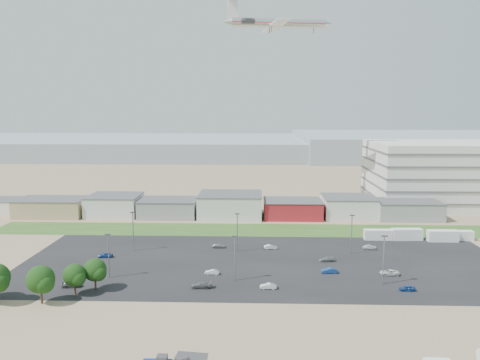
{
  "coord_description": "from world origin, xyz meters",
  "views": [
    {
      "loc": [
        2.75,
        -92.13,
        37.51
      ],
      "look_at": [
        -0.98,
        22.0,
        20.45
      ],
      "focal_mm": 35.0,
      "sensor_mm": 36.0,
      "label": 1
    }
  ],
  "objects_px": {
    "parked_car_3": "(201,285)",
    "parked_car_0": "(389,272)",
    "parked_car_1": "(329,270)",
    "parked_car_13": "(268,286)",
    "parked_car_10": "(72,284)",
    "parked_car_2": "(407,288)",
    "parked_car_8": "(370,247)",
    "parked_car_11": "(271,247)",
    "parked_car_5": "(105,255)",
    "box_trailer_a": "(378,235)",
    "parked_car_6": "(219,246)",
    "parked_car_12": "(326,259)",
    "airliner": "(278,23)",
    "parked_car_4": "(212,272)"
  },
  "relations": [
    {
      "from": "parked_car_10",
      "to": "parked_car_13",
      "type": "relative_size",
      "value": 1.21
    },
    {
      "from": "parked_car_3",
      "to": "parked_car_0",
      "type": "bearing_deg",
      "value": 100.26
    },
    {
      "from": "box_trailer_a",
      "to": "parked_car_8",
      "type": "distance_m",
      "value": 10.67
    },
    {
      "from": "box_trailer_a",
      "to": "parked_car_4",
      "type": "height_order",
      "value": "box_trailer_a"
    },
    {
      "from": "parked_car_1",
      "to": "parked_car_2",
      "type": "distance_m",
      "value": 17.88
    },
    {
      "from": "parked_car_12",
      "to": "parked_car_3",
      "type": "bearing_deg",
      "value": -63.16
    },
    {
      "from": "parked_car_2",
      "to": "parked_car_3",
      "type": "distance_m",
      "value": 43.44
    },
    {
      "from": "box_trailer_a",
      "to": "parked_car_8",
      "type": "height_order",
      "value": "box_trailer_a"
    },
    {
      "from": "parked_car_11",
      "to": "parked_car_12",
      "type": "xyz_separation_m",
      "value": [
        13.68,
        -10.12,
        -0.03
      ]
    },
    {
      "from": "parked_car_13",
      "to": "parked_car_3",
      "type": "bearing_deg",
      "value": -90.02
    },
    {
      "from": "parked_car_11",
      "to": "parked_car_8",
      "type": "bearing_deg",
      "value": -94.96
    },
    {
      "from": "parked_car_3",
      "to": "parked_car_10",
      "type": "distance_m",
      "value": 27.74
    },
    {
      "from": "parked_car_2",
      "to": "parked_car_6",
      "type": "bearing_deg",
      "value": -124.34
    },
    {
      "from": "parked_car_4",
      "to": "parked_car_5",
      "type": "bearing_deg",
      "value": -107.74
    },
    {
      "from": "airliner",
      "to": "parked_car_6",
      "type": "bearing_deg",
      "value": -116.77
    },
    {
      "from": "parked_car_11",
      "to": "parked_car_6",
      "type": "bearing_deg",
      "value": 80.22
    },
    {
      "from": "parked_car_10",
      "to": "parked_car_11",
      "type": "relative_size",
      "value": 1.2
    },
    {
      "from": "parked_car_0",
      "to": "parked_car_10",
      "type": "bearing_deg",
      "value": -80.74
    },
    {
      "from": "parked_car_2",
      "to": "parked_car_4",
      "type": "xyz_separation_m",
      "value": [
        -41.86,
        8.55,
        -0.02
      ]
    },
    {
      "from": "parked_car_1",
      "to": "parked_car_13",
      "type": "relative_size",
      "value": 1.07
    },
    {
      "from": "parked_car_4",
      "to": "parked_car_8",
      "type": "relative_size",
      "value": 0.91
    },
    {
      "from": "parked_car_3",
      "to": "parked_car_8",
      "type": "relative_size",
      "value": 1.25
    },
    {
      "from": "parked_car_6",
      "to": "parked_car_10",
      "type": "xyz_separation_m",
      "value": [
        -29.23,
        -29.91,
        0.06
      ]
    },
    {
      "from": "parked_car_2",
      "to": "parked_car_1",
      "type": "bearing_deg",
      "value": -124.14
    },
    {
      "from": "parked_car_5",
      "to": "parked_car_12",
      "type": "relative_size",
      "value": 0.95
    },
    {
      "from": "box_trailer_a",
      "to": "parked_car_10",
      "type": "relative_size",
      "value": 1.85
    },
    {
      "from": "parked_car_1",
      "to": "parked_car_11",
      "type": "relative_size",
      "value": 1.06
    },
    {
      "from": "parked_car_3",
      "to": "parked_car_12",
      "type": "distance_m",
      "value": 34.83
    },
    {
      "from": "parked_car_1",
      "to": "parked_car_2",
      "type": "height_order",
      "value": "parked_car_1"
    },
    {
      "from": "parked_car_1",
      "to": "parked_car_11",
      "type": "height_order",
      "value": "parked_car_1"
    },
    {
      "from": "parked_car_4",
      "to": "parked_car_5",
      "type": "height_order",
      "value": "parked_car_5"
    },
    {
      "from": "airliner",
      "to": "parked_car_8",
      "type": "relative_size",
      "value": 11.88
    },
    {
      "from": "airliner",
      "to": "parked_car_1",
      "type": "xyz_separation_m",
      "value": [
        8.98,
        -77.67,
        -69.38
      ]
    },
    {
      "from": "box_trailer_a",
      "to": "parked_car_11",
      "type": "xyz_separation_m",
      "value": [
        -31.7,
        -10.47,
        -0.9
      ]
    },
    {
      "from": "box_trailer_a",
      "to": "parked_car_12",
      "type": "height_order",
      "value": "box_trailer_a"
    },
    {
      "from": "parked_car_11",
      "to": "parked_car_1",
      "type": "bearing_deg",
      "value": -151.92
    },
    {
      "from": "parked_car_4",
      "to": "parked_car_0",
      "type": "bearing_deg",
      "value": 95.59
    },
    {
      "from": "parked_car_3",
      "to": "parked_car_5",
      "type": "xyz_separation_m",
      "value": [
        -27.03,
        20.0,
        -0.04
      ]
    },
    {
      "from": "parked_car_8",
      "to": "parked_car_11",
      "type": "relative_size",
      "value": 1.02
    },
    {
      "from": "airliner",
      "to": "parked_car_3",
      "type": "xyz_separation_m",
      "value": [
        -19.82,
        -87.75,
        -69.34
      ]
    },
    {
      "from": "parked_car_5",
      "to": "parked_car_11",
      "type": "xyz_separation_m",
      "value": [
        42.77,
        8.76,
        -0.03
      ]
    },
    {
      "from": "parked_car_2",
      "to": "parked_car_11",
      "type": "bearing_deg",
      "value": -135.33
    },
    {
      "from": "parked_car_1",
      "to": "parked_car_6",
      "type": "distance_m",
      "value": 33.5
    },
    {
      "from": "box_trailer_a",
      "to": "parked_car_6",
      "type": "xyz_separation_m",
      "value": [
        -45.95,
        -9.75,
        -0.93
      ]
    },
    {
      "from": "parked_car_1",
      "to": "parked_car_5",
      "type": "xyz_separation_m",
      "value": [
        -55.83,
        9.92,
        -0.0
      ]
    },
    {
      "from": "parked_car_0",
      "to": "parked_car_2",
      "type": "height_order",
      "value": "parked_car_0"
    },
    {
      "from": "parked_car_1",
      "to": "parked_car_13",
      "type": "distance_m",
      "value": 17.69
    },
    {
      "from": "parked_car_2",
      "to": "parked_car_3",
      "type": "bearing_deg",
      "value": -89.32
    },
    {
      "from": "parked_car_1",
      "to": "parked_car_6",
      "type": "xyz_separation_m",
      "value": [
        -27.31,
        19.4,
        -0.07
      ]
    },
    {
      "from": "parked_car_5",
      "to": "parked_car_0",
      "type": "bearing_deg",
      "value": 80.02
    }
  ]
}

